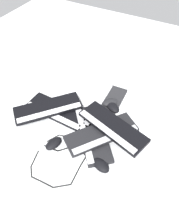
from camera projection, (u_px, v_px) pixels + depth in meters
ground_plane at (92, 123)px, 1.42m from camera, size 3.20×3.20×0.00m
keyboard_0 at (57, 111)px, 1.47m from camera, size 0.45×0.17×0.03m
keyboard_1 at (92, 133)px, 1.35m from camera, size 0.40×0.43×0.03m
keyboard_2 at (106, 107)px, 1.50m from camera, size 0.17×0.45×0.03m
keyboard_3 at (48, 108)px, 1.45m from camera, size 0.40×0.43×0.03m
keyboard_4 at (102, 134)px, 1.31m from camera, size 0.38×0.44×0.03m
keyboard_5 at (113, 127)px, 1.31m from camera, size 0.46×0.27×0.03m
mouse_0 at (101, 165)px, 1.20m from camera, size 0.13×0.10×0.04m
mouse_1 at (54, 144)px, 1.29m from camera, size 0.09×0.12×0.04m
mouse_2 at (113, 107)px, 1.45m from camera, size 0.13×0.11×0.04m
mouse_3 at (110, 102)px, 1.48m from camera, size 0.12×0.13×0.04m
cable_0 at (85, 132)px, 1.37m from camera, size 0.25×0.46×0.01m
cable_1 at (60, 161)px, 1.23m from camera, size 0.28×0.32×0.01m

